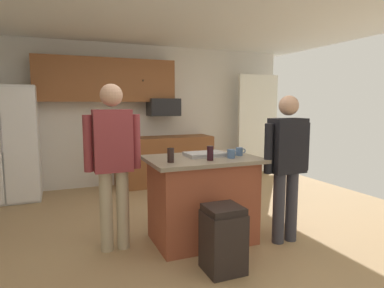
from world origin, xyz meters
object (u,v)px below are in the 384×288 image
kitchen_island (202,199)px  glass_pilsner (171,155)px  microwave_over_range (163,107)px  person_host_foreground (113,156)px  person_guest_right (287,160)px  refrigerator (6,144)px  mug_blue_stoneware (231,154)px  tumbler_amber (210,153)px  serving_tray (205,154)px  trash_bin (223,239)px  mug_ceramic_white (240,151)px

kitchen_island → glass_pilsner: glass_pilsner is taller
microwave_over_range → person_host_foreground: person_host_foreground is taller
person_guest_right → glass_pilsner: 1.27m
refrigerator → microwave_over_range: size_ratio=3.21×
kitchen_island → glass_pilsner: 0.70m
refrigerator → mug_blue_stoneware: (2.48, -2.71, 0.09)m
microwave_over_range → mug_blue_stoneware: 2.87m
person_host_foreground → mug_blue_stoneware: person_host_foreground is taller
tumbler_amber → serving_tray: 0.29m
microwave_over_range → serving_tray: microwave_over_range is taller
refrigerator → tumbler_amber: (2.20, -2.76, 0.12)m
person_host_foreground → serving_tray: person_host_foreground is taller
tumbler_amber → trash_bin: 0.87m
person_guest_right → glass_pilsner: person_guest_right is taller
person_guest_right → glass_pilsner: size_ratio=11.14×
person_guest_right → kitchen_island: bearing=0.0°
microwave_over_range → person_host_foreground: size_ratio=0.33×
mug_ceramic_white → trash_bin: size_ratio=0.20×
refrigerator → person_host_foreground: size_ratio=1.05×
refrigerator → mug_ceramic_white: refrigerator is taller
kitchen_island → trash_bin: size_ratio=1.97×
tumbler_amber → kitchen_island: bearing=88.5°
refrigerator → trash_bin: refrigerator is taller
refrigerator → tumbler_amber: 3.53m
kitchen_island → mug_ceramic_white: bearing=-5.0°
kitchen_island → tumbler_amber: bearing=-91.5°
microwave_over_range → serving_tray: (-0.32, -2.60, -0.49)m
person_host_foreground → tumbler_amber: (0.93, -0.34, 0.02)m
mug_ceramic_white → serving_tray: 0.39m
person_guest_right → refrigerator: bearing=-19.5°
person_host_foreground → glass_pilsner: (0.52, -0.29, 0.02)m
person_guest_right → serving_tray: person_guest_right is taller
mug_blue_stoneware → tumbler_amber: 0.28m
refrigerator → glass_pilsner: (1.79, -2.71, 0.11)m
mug_ceramic_white → refrigerator: bearing=135.7°
mug_ceramic_white → serving_tray: (-0.37, 0.11, -0.02)m
mug_ceramic_white → microwave_over_range: bearing=91.1°
refrigerator → trash_bin: bearing=-57.1°
refrigerator → person_guest_right: bearing=-43.9°
microwave_over_range → tumbler_amber: bearing=-97.8°
kitchen_island → mug_blue_stoneware: size_ratio=9.40×
glass_pilsner → trash_bin: bearing=-59.9°
microwave_over_range → mug_ceramic_white: (0.05, -2.71, -0.47)m
kitchen_island → tumbler_amber: (-0.01, -0.21, 0.54)m
glass_pilsner → tumbler_amber: 0.41m
refrigerator → glass_pilsner: bearing=-56.6°
person_host_foreground → tumbler_amber: 0.99m
mug_blue_stoneware → serving_tray: size_ratio=0.29×
person_guest_right → tumbler_amber: bearing=13.1°
tumbler_amber → trash_bin: size_ratio=0.25×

